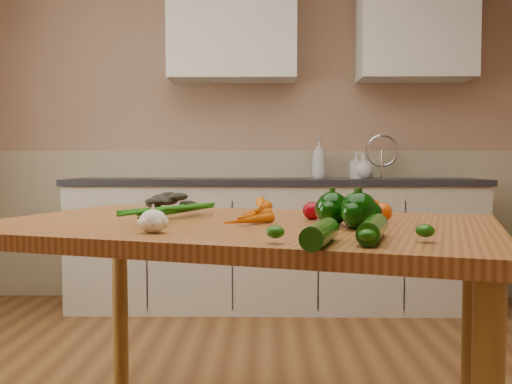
{
  "coord_description": "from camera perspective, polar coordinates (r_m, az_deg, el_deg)",
  "views": [
    {
      "loc": [
        0.13,
        -1.79,
        1.01
      ],
      "look_at": [
        0.1,
        0.24,
        0.91
      ],
      "focal_mm": 40.0,
      "sensor_mm": 36.0,
      "label": 1
    }
  ],
  "objects": [
    {
      "name": "soap_bottle_a",
      "position": [
        4.16,
        6.31,
        3.31
      ],
      "size": [
        0.15,
        0.15,
        0.28
      ],
      "primitive_type": "imported",
      "rotation": [
        0.0,
        0.0,
        2.62
      ],
      "color": "silver",
      "rests_on": "counter_run"
    },
    {
      "name": "soap_bottle_b",
      "position": [
        4.09,
        9.97,
        2.64
      ],
      "size": [
        0.09,
        0.08,
        0.18
      ],
      "primitive_type": "imported",
      "rotation": [
        0.0,
        0.0,
        1.57
      ],
      "color": "silver",
      "rests_on": "counter_run"
    },
    {
      "name": "tomato_b",
      "position": [
        1.88,
        11.36,
        -1.69
      ],
      "size": [
        0.08,
        0.08,
        0.07
      ],
      "primitive_type": "ellipsoid",
      "color": "#D14205",
      "rests_on": "table"
    },
    {
      "name": "table",
      "position": [
        1.8,
        -1.73,
        -5.88
      ],
      "size": [
        1.78,
        1.42,
        0.83
      ],
      "rotation": [
        0.0,
        0.0,
        -0.31
      ],
      "color": "#A56230",
      "rests_on": "ground"
    },
    {
      "name": "leafy_greens",
      "position": [
        2.25,
        -8.7,
        -0.38
      ],
      "size": [
        0.22,
        0.2,
        0.11
      ],
      "primitive_type": null,
      "color": "black",
      "rests_on": "table"
    },
    {
      "name": "tomato_c",
      "position": [
        1.82,
        12.47,
        -1.99
      ],
      "size": [
        0.07,
        0.07,
        0.06
      ],
      "primitive_type": "ellipsoid",
      "color": "#D14205",
      "rests_on": "table"
    },
    {
      "name": "zucchini_b",
      "position": [
        1.28,
        6.46,
        -4.15
      ],
      "size": [
        0.11,
        0.22,
        0.05
      ],
      "primitive_type": "cylinder",
      "rotation": [
        1.57,
        0.0,
        -0.28
      ],
      "color": "#0F4307",
      "rests_on": "table"
    },
    {
      "name": "zucchini_a",
      "position": [
        1.39,
        11.62,
        -3.64
      ],
      "size": [
        0.12,
        0.24,
        0.05
      ],
      "primitive_type": "cylinder",
      "rotation": [
        1.57,
        0.0,
        -0.28
      ],
      "color": "#0F4307",
      "rests_on": "table"
    },
    {
      "name": "carrot_bunch",
      "position": [
        1.8,
        -2.78,
        -1.7
      ],
      "size": [
        0.34,
        0.3,
        0.08
      ],
      "primitive_type": null,
      "rotation": [
        0.0,
        0.0,
        -0.31
      ],
      "color": "#D35D04",
      "rests_on": "table"
    },
    {
      "name": "tomato_a",
      "position": [
        1.86,
        5.65,
        -1.87
      ],
      "size": [
        0.06,
        0.06,
        0.06
      ],
      "primitive_type": "ellipsoid",
      "color": "maroon",
      "rests_on": "table"
    },
    {
      "name": "soap_bottle_c",
      "position": [
        4.09,
        10.7,
        2.56
      ],
      "size": [
        0.16,
        0.16,
        0.17
      ],
      "primitive_type": "imported",
      "rotation": [
        0.0,
        0.0,
        2.94
      ],
      "color": "silver",
      "rests_on": "counter_run"
    },
    {
      "name": "pepper_b",
      "position": [
        1.7,
        10.06,
        -1.68
      ],
      "size": [
        0.1,
        0.1,
        0.1
      ],
      "primitive_type": "sphere",
      "color": "black",
      "rests_on": "table"
    },
    {
      "name": "pepper_c",
      "position": [
        1.61,
        10.26,
        -1.88
      ],
      "size": [
        0.1,
        0.1,
        0.1
      ],
      "primitive_type": "sphere",
      "color": "black",
      "rests_on": "table"
    },
    {
      "name": "garlic_bulb",
      "position": [
        1.53,
        -10.25,
        -2.9
      ],
      "size": [
        0.07,
        0.07,
        0.06
      ],
      "primitive_type": "ellipsoid",
      "color": "white",
      "rests_on": "table"
    },
    {
      "name": "room",
      "position": [
        1.98,
        -3.0,
        9.73
      ],
      "size": [
        4.04,
        5.04,
        2.64
      ],
      "color": "brown",
      "rests_on": "ground"
    },
    {
      "name": "upper_cabinets",
      "position": [
        4.23,
        6.27,
        15.75
      ],
      "size": [
        2.15,
        0.35,
        0.7
      ],
      "color": "silver",
      "rests_on": "room"
    },
    {
      "name": "pepper_a",
      "position": [
        1.7,
        7.62,
        -1.67
      ],
      "size": [
        0.1,
        0.1,
        0.1
      ],
      "primitive_type": "sphere",
      "color": "black",
      "rests_on": "table"
    },
    {
      "name": "counter_run",
      "position": [
        4.02,
        2.04,
        -4.97
      ],
      "size": [
        2.84,
        0.64,
        1.14
      ],
      "color": "#B0A792",
      "rests_on": "ground"
    }
  ]
}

